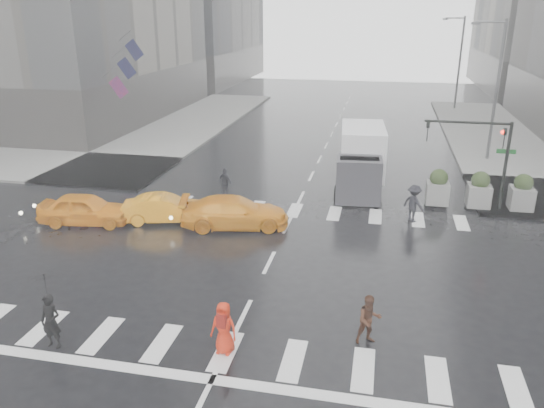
% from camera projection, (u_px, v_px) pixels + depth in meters
% --- Properties ---
extents(ground, '(120.00, 120.00, 0.00)m').
position_uv_depth(ground, '(269.00, 262.00, 21.08)').
color(ground, black).
rests_on(ground, ground).
extents(sidewalk_nw, '(35.00, 35.00, 0.15)m').
position_uv_depth(sidewalk_nw, '(71.00, 140.00, 40.95)').
color(sidewalk_nw, slate).
rests_on(sidewalk_nw, ground).
extents(road_markings, '(18.00, 48.00, 0.01)m').
position_uv_depth(road_markings, '(269.00, 262.00, 21.08)').
color(road_markings, silver).
rests_on(road_markings, ground).
extents(traffic_signal_pole, '(4.45, 0.42, 4.50)m').
position_uv_depth(traffic_signal_pole, '(486.00, 148.00, 25.58)').
color(traffic_signal_pole, black).
rests_on(traffic_signal_pole, ground).
extents(street_lamp_near, '(2.15, 0.22, 9.00)m').
position_uv_depth(street_lamp_near, '(495.00, 86.00, 33.81)').
color(street_lamp_near, '#59595B').
rests_on(street_lamp_near, ground).
extents(street_lamp_far, '(2.15, 0.22, 9.00)m').
position_uv_depth(street_lamp_far, '(459.00, 59.00, 52.19)').
color(street_lamp_far, '#59595B').
rests_on(street_lamp_far, ground).
extents(planter_west, '(1.10, 1.10, 1.80)m').
position_uv_depth(planter_west, '(438.00, 187.00, 26.92)').
color(planter_west, slate).
rests_on(planter_west, ground).
extents(planter_mid, '(1.10, 1.10, 1.80)m').
position_uv_depth(planter_mid, '(479.00, 190.00, 26.53)').
color(planter_mid, slate).
rests_on(planter_mid, ground).
extents(planter_east, '(1.10, 1.10, 1.80)m').
position_uv_depth(planter_east, '(522.00, 193.00, 26.14)').
color(planter_east, slate).
rests_on(planter_east, ground).
extents(flag_cluster, '(2.87, 3.06, 4.69)m').
position_uv_depth(flag_cluster, '(123.00, 66.00, 39.10)').
color(flag_cluster, '#59595B').
rests_on(flag_cluster, ground).
extents(pedestrian_black, '(1.00, 1.01, 2.43)m').
position_uv_depth(pedestrian_black, '(47.00, 299.00, 15.28)').
color(pedestrian_black, black).
rests_on(pedestrian_black, ground).
extents(pedestrian_brown, '(0.94, 0.85, 1.57)m').
position_uv_depth(pedestrian_brown, '(369.00, 320.00, 15.74)').
color(pedestrian_brown, '#3F2316').
rests_on(pedestrian_brown, ground).
extents(pedestrian_orange, '(0.84, 0.60, 1.62)m').
position_uv_depth(pedestrian_orange, '(224.00, 328.00, 15.28)').
color(pedestrian_orange, red).
rests_on(pedestrian_orange, ground).
extents(pedestrian_far_a, '(1.05, 0.88, 1.55)m').
position_uv_depth(pedestrian_far_a, '(225.00, 182.00, 28.40)').
color(pedestrian_far_a, black).
rests_on(pedestrian_far_a, ground).
extents(pedestrian_far_b, '(1.31, 1.25, 1.81)m').
position_uv_depth(pedestrian_far_b, '(414.00, 203.00, 24.91)').
color(pedestrian_far_b, black).
rests_on(pedestrian_far_b, ground).
extents(taxi_front, '(4.46, 2.34, 1.45)m').
position_uv_depth(taxi_front, '(85.00, 209.00, 24.73)').
color(taxi_front, orange).
rests_on(taxi_front, ground).
extents(taxi_mid, '(4.16, 2.38, 1.30)m').
position_uv_depth(taxi_mid, '(165.00, 209.00, 25.00)').
color(taxi_mid, orange).
rests_on(taxi_mid, ground).
extents(taxi_rear, '(4.70, 2.95, 1.43)m').
position_uv_depth(taxi_rear, '(235.00, 212.00, 24.35)').
color(taxi_rear, orange).
rests_on(taxi_rear, ground).
extents(box_truck, '(2.38, 6.34, 3.37)m').
position_uv_depth(box_truck, '(361.00, 158.00, 29.22)').
color(box_truck, silver).
rests_on(box_truck, ground).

